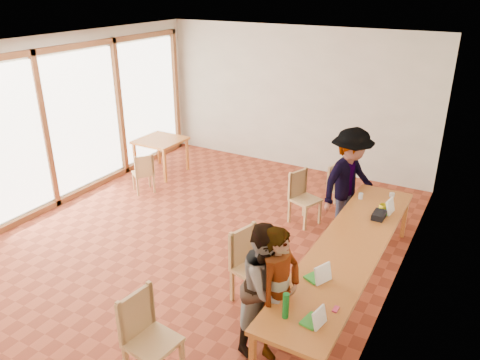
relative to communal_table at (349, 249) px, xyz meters
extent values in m
plane|color=#9D4126|center=(-2.50, -0.01, -0.70)|extent=(8.00, 8.00, 0.00)
cube|color=beige|center=(-2.50, 3.99, 0.80)|extent=(6.00, 0.10, 3.00)
cube|color=beige|center=(0.50, -0.01, 0.80)|extent=(0.10, 8.00, 3.00)
cube|color=white|center=(-5.46, -0.01, 0.80)|extent=(0.10, 8.00, 3.00)
cube|color=white|center=(-2.50, -0.01, 2.32)|extent=(6.00, 8.00, 0.04)
cube|color=orange|center=(0.00, 0.00, 0.02)|extent=(0.80, 4.00, 0.05)
cube|color=orange|center=(-0.34, 1.94, -0.35)|extent=(0.06, 0.06, 0.70)
cube|color=orange|center=(0.34, 1.94, -0.35)|extent=(0.06, 0.06, 0.70)
cube|color=orange|center=(-4.75, 2.21, 0.02)|extent=(0.90, 0.90, 0.05)
cube|color=orange|center=(-5.14, 1.82, -0.35)|extent=(0.05, 0.05, 0.70)
cube|color=orange|center=(-5.14, 2.60, -0.35)|extent=(0.05, 0.05, 0.70)
cube|color=orange|center=(-4.36, 1.82, -0.35)|extent=(0.05, 0.05, 0.70)
cube|color=orange|center=(-4.36, 2.60, -0.35)|extent=(0.05, 0.05, 0.70)
cube|color=tan|center=(-1.27, -2.33, -0.23)|extent=(0.52, 0.52, 0.04)
cube|color=tan|center=(-1.48, -2.30, 0.04)|extent=(0.10, 0.47, 0.49)
cube|color=tan|center=(-0.99, -0.68, -0.23)|extent=(0.57, 0.57, 0.04)
cube|color=tan|center=(-1.19, -0.63, 0.04)|extent=(0.17, 0.46, 0.48)
cube|color=tan|center=(-1.22, 1.60, -0.27)|extent=(0.55, 0.55, 0.04)
cube|color=tan|center=(-1.40, 1.67, -0.03)|extent=(0.19, 0.41, 0.44)
cube|color=tan|center=(-0.86, 2.37, -0.30)|extent=(0.43, 0.43, 0.04)
cube|color=tan|center=(-1.04, 2.39, -0.08)|extent=(0.08, 0.39, 0.41)
cube|color=tan|center=(-4.46, 1.27, -0.32)|extent=(0.52, 0.52, 0.04)
cube|color=tan|center=(-4.32, 1.17, -0.11)|extent=(0.24, 0.32, 0.39)
imported|color=gray|center=(-0.35, -1.32, 0.07)|extent=(0.50, 0.64, 1.54)
imported|color=gray|center=(-0.52, -1.29, 0.06)|extent=(0.67, 0.81, 1.53)
imported|color=gray|center=(-0.54, 1.68, 0.18)|extent=(1.03, 1.30, 1.77)
cube|color=green|center=(0.11, -1.56, 0.06)|extent=(0.20, 0.25, 0.02)
cube|color=white|center=(0.19, -1.57, 0.14)|extent=(0.10, 0.21, 0.19)
cube|color=green|center=(-0.11, -0.84, 0.06)|extent=(0.27, 0.30, 0.03)
cube|color=white|center=(-0.03, -0.88, 0.15)|extent=(0.16, 0.24, 0.21)
cube|color=green|center=(0.14, 1.18, 0.06)|extent=(0.21, 0.28, 0.03)
cube|color=white|center=(0.23, 1.17, 0.15)|extent=(0.10, 0.24, 0.21)
imported|color=yellow|center=(0.13, 1.20, 0.10)|extent=(0.15, 0.15, 0.10)
cylinder|color=#116922|center=(-0.14, -1.62, 0.19)|extent=(0.07, 0.07, 0.28)
cylinder|color=silver|center=(-0.27, 1.44, 0.09)|extent=(0.07, 0.07, 0.09)
cylinder|color=white|center=(0.13, 1.75, 0.08)|extent=(0.08, 0.08, 0.06)
cube|color=#CC335D|center=(0.26, -1.27, 0.05)|extent=(0.05, 0.10, 0.01)
cube|color=black|center=(0.13, 0.94, 0.09)|extent=(0.16, 0.26, 0.09)
camera|label=1|loc=(1.30, -5.09, 3.15)|focal=35.00mm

